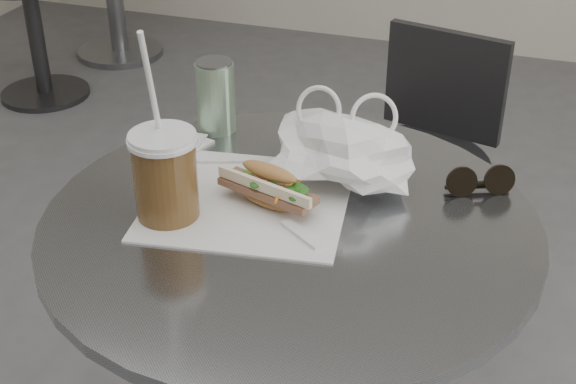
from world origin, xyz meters
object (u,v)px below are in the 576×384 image
(chair_far, at_px, (412,203))
(drink_can, at_px, (215,96))
(cafe_table, at_px, (290,354))
(banh_mi, at_px, (268,187))
(sunglasses, at_px, (480,183))
(bg_chair, at_px, (24,18))
(iced_coffee, at_px, (165,175))

(chair_far, relative_size, drink_can, 5.58)
(cafe_table, bearing_deg, banh_mi, 153.53)
(chair_far, relative_size, sunglasses, 6.87)
(cafe_table, xyz_separation_m, drink_can, (-0.22, 0.24, 0.34))
(cafe_table, distance_m, bg_chair, 2.35)
(sunglasses, bearing_deg, drink_can, 145.94)
(iced_coffee, relative_size, drink_can, 2.25)
(chair_far, height_order, banh_mi, banh_mi)
(cafe_table, distance_m, drink_can, 0.47)
(sunglasses, bearing_deg, bg_chair, 117.81)
(bg_chair, distance_m, sunglasses, 2.47)
(iced_coffee, xyz_separation_m, sunglasses, (0.44, 0.22, -0.05))
(banh_mi, bearing_deg, sunglasses, 42.37)
(bg_chair, bearing_deg, drink_can, -23.64)
(banh_mi, relative_size, sunglasses, 1.96)
(cafe_table, bearing_deg, sunglasses, 32.47)
(banh_mi, relative_size, drink_can, 1.59)
(bg_chair, bearing_deg, banh_mi, -24.49)
(banh_mi, xyz_separation_m, iced_coffee, (-0.13, -0.08, 0.04))
(chair_far, distance_m, banh_mi, 0.87)
(iced_coffee, relative_size, sunglasses, 2.77)
(sunglasses, bearing_deg, banh_mi, -179.61)
(cafe_table, relative_size, chair_far, 1.02)
(chair_far, height_order, iced_coffee, iced_coffee)
(chair_far, distance_m, bg_chair, 1.95)
(cafe_table, distance_m, iced_coffee, 0.39)
(cafe_table, bearing_deg, drink_can, 132.81)
(chair_far, bearing_deg, banh_mi, 95.38)
(banh_mi, xyz_separation_m, sunglasses, (0.30, 0.15, -0.02))
(bg_chair, bearing_deg, iced_coffee, -28.25)
(chair_far, height_order, sunglasses, sunglasses)
(chair_far, xyz_separation_m, drink_can, (-0.29, -0.52, 0.47))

